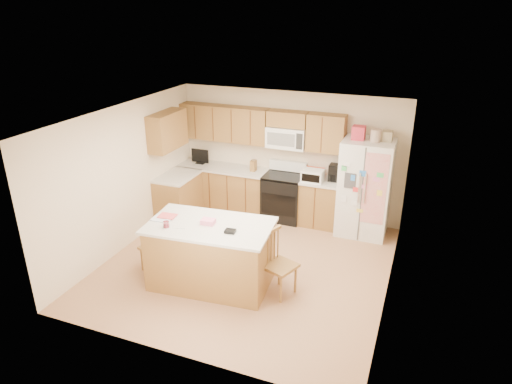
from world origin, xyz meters
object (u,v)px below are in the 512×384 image
at_px(refrigerator, 365,187).
at_px(windsor_chair_back, 233,237).
at_px(windsor_chair_right, 279,265).
at_px(windsor_chair_left, 154,247).
at_px(island, 211,254).
at_px(stove, 284,196).

xyz_separation_m(refrigerator, windsor_chair_back, (-1.84, -1.83, -0.47)).
distance_m(refrigerator, windsor_chair_right, 2.60).
distance_m(refrigerator, windsor_chair_left, 3.88).
bearing_deg(windsor_chair_back, windsor_chair_left, -146.40).
relative_size(island, windsor_chair_back, 2.04).
bearing_deg(windsor_chair_right, stove, 106.53).
xyz_separation_m(stove, refrigerator, (1.57, -0.06, 0.45)).
bearing_deg(windsor_chair_right, windsor_chair_left, -176.99).
bearing_deg(refrigerator, windsor_chair_left, -138.87).
relative_size(stove, windsor_chair_left, 1.30).
height_order(refrigerator, windsor_chair_back, refrigerator).
xyz_separation_m(stove, island, (-0.31, -2.61, 0.03)).
bearing_deg(island, stove, 83.26).
xyz_separation_m(stove, windsor_chair_left, (-1.33, -2.59, -0.06)).
height_order(refrigerator, windsor_chair_right, refrigerator).
xyz_separation_m(refrigerator, windsor_chair_right, (-0.83, -2.42, -0.45)).
bearing_deg(windsor_chair_back, windsor_chair_right, -30.56).
distance_m(refrigerator, windsor_chair_back, 2.64).
bearing_deg(stove, refrigerator, -2.30).
height_order(island, windsor_chair_left, island).
bearing_deg(windsor_chair_left, windsor_chair_right, 3.01).
distance_m(stove, windsor_chair_right, 2.59).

